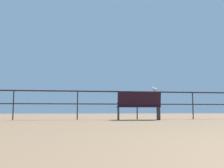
# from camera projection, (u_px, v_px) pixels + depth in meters

# --- Properties ---
(pier_railing) EXTENTS (23.13, 0.05, 1.09)m
(pier_railing) POSITION_uv_depth(u_px,v_px,m) (137.00, 98.00, 10.15)
(pier_railing) COLOR #2C2420
(pier_railing) RESTS_ON ground_plane
(bench_near_left) EXTENTS (1.60, 0.80, 1.03)m
(bench_near_left) POSITION_uv_depth(u_px,v_px,m) (139.00, 104.00, 9.41)
(bench_near_left) COLOR black
(bench_near_left) RESTS_ON ground_plane
(seagull_on_rail) EXTENTS (0.22, 0.39, 0.19)m
(seagull_on_rail) POSITION_uv_depth(u_px,v_px,m) (155.00, 89.00, 10.31)
(seagull_on_rail) COLOR white
(seagull_on_rail) RESTS_ON pier_railing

